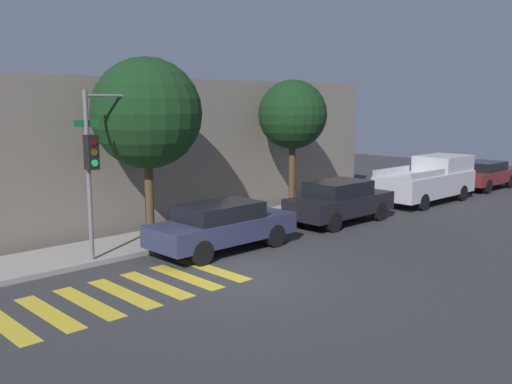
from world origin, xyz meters
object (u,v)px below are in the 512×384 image
at_px(tree_near_corner, 147,114).
at_px(tree_midblock, 293,115).
at_px(sedan_near_corner, 222,225).
at_px(sedan_far_end, 484,174).
at_px(pickup_truck, 429,180).
at_px(sedan_middle, 340,201).
at_px(traffic_light_pole, 102,145).

height_order(tree_near_corner, tree_midblock, tree_near_corner).
bearing_deg(tree_near_corner, sedan_near_corner, -64.46).
height_order(sedan_far_end, tree_near_corner, tree_near_corner).
relative_size(sedan_near_corner, pickup_truck, 0.85).
distance_m(sedan_middle, tree_near_corner, 7.65).
height_order(traffic_light_pole, tree_midblock, tree_midblock).
height_order(sedan_near_corner, sedan_middle, sedan_middle).
relative_size(tree_near_corner, tree_midblock, 1.10).
bearing_deg(sedan_near_corner, sedan_middle, 0.00).
xyz_separation_m(sedan_far_end, tree_near_corner, (-18.26, 2.18, 3.24)).
distance_m(sedan_middle, pickup_truck, 6.28).
bearing_deg(pickup_truck, sedan_near_corner, 180.00).
bearing_deg(sedan_middle, tree_near_corner, 161.72).
bearing_deg(traffic_light_pole, sedan_middle, -8.33).
height_order(pickup_truck, tree_near_corner, tree_near_corner).
height_order(sedan_near_corner, tree_midblock, tree_midblock).
bearing_deg(sedan_near_corner, pickup_truck, 0.00).
bearing_deg(tree_midblock, sedan_middle, -85.82).
distance_m(sedan_middle, sedan_far_end, 11.65).
distance_m(traffic_light_pole, tree_near_corner, 2.36).
bearing_deg(tree_near_corner, sedan_middle, -18.28).
relative_size(traffic_light_pole, tree_near_corner, 0.82).
distance_m(sedan_near_corner, tree_near_corner, 4.03).
height_order(sedan_middle, tree_near_corner, tree_near_corner).
bearing_deg(tree_near_corner, sedan_far_end, -6.82).
xyz_separation_m(tree_near_corner, tree_midblock, (6.45, 0.00, -0.15)).
relative_size(pickup_truck, tree_midblock, 1.04).
height_order(sedan_near_corner, pickup_truck, pickup_truck).
distance_m(pickup_truck, tree_near_corner, 13.42).
xyz_separation_m(sedan_near_corner, pickup_truck, (11.85, 0.00, 0.22)).
bearing_deg(sedan_far_end, tree_near_corner, 173.18).
xyz_separation_m(sedan_far_end, tree_midblock, (-11.81, 2.18, 3.09)).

